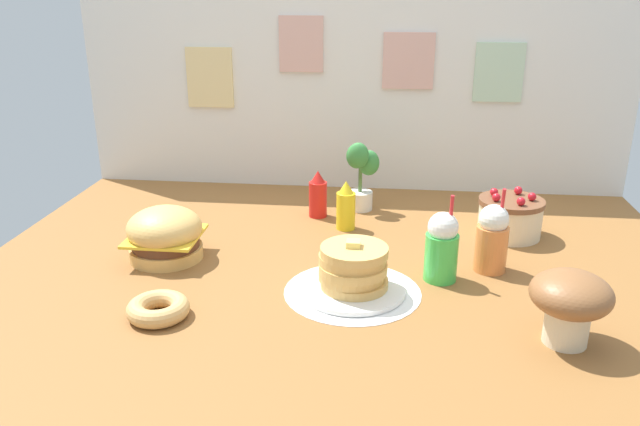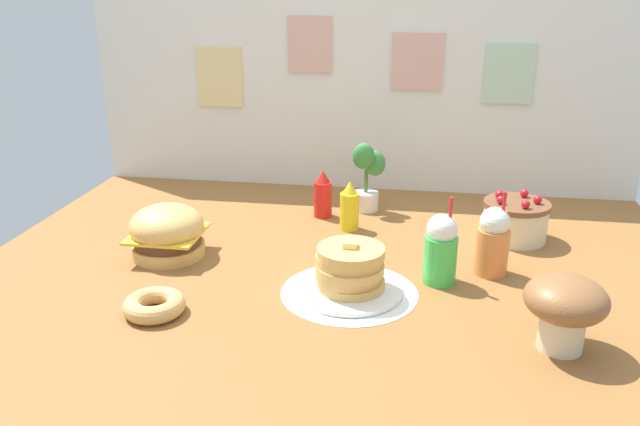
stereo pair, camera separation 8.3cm
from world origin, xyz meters
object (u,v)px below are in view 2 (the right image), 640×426
pancake_stack (350,272)px  layer_cake (515,220)px  mustard_bottle (350,207)px  potted_plant (367,174)px  burger (167,232)px  mushroom_stool (565,306)px  donut_pink_glaze (154,305)px  cream_soda_cup (441,249)px  ketchup_bottle (323,195)px  orange_float_cup (493,241)px

pancake_stack → layer_cake: size_ratio=1.36×
mustard_bottle → potted_plant: (0.04, 0.22, 0.06)m
burger → mushroom_stool: (1.16, -0.39, 0.04)m
layer_cake → mushroom_stool: 0.71m
pancake_stack → mustard_bottle: bearing=96.6°
donut_pink_glaze → pancake_stack: bearing=21.9°
burger → potted_plant: (0.60, 0.54, 0.07)m
cream_soda_cup → mushroom_stool: 0.44m
burger → ketchup_bottle: (0.44, 0.44, 0.00)m
cream_soda_cup → potted_plant: bearing=114.5°
layer_cake → cream_soda_cup: bearing=-124.6°
burger → cream_soda_cup: cream_soda_cup is taller
pancake_stack → cream_soda_cup: (0.26, 0.12, 0.04)m
mustard_bottle → cream_soda_cup: 0.50m
cream_soda_cup → mustard_bottle: bearing=129.2°
donut_pink_glaze → potted_plant: bearing=61.9°
burger → layer_cake: bearing=15.9°
donut_pink_glaze → cream_soda_cup: bearing=22.6°
mustard_bottle → cream_soda_cup: cream_soda_cup is taller
burger → layer_cake: 1.18m
orange_float_cup → potted_plant: 0.67m
layer_cake → orange_float_cup: orange_float_cup is taller
burger → ketchup_bottle: 0.63m
ketchup_bottle → orange_float_cup: 0.72m
pancake_stack → donut_pink_glaze: (-0.51, -0.20, -0.04)m
ketchup_bottle → donut_pink_glaze: (-0.34, -0.82, -0.06)m
burger → layer_cake: size_ratio=1.06×
layer_cake → mushroom_stool: bearing=-88.1°
layer_cake → ketchup_bottle: bearing=170.2°
pancake_stack → mustard_bottle: size_ratio=1.70×
layer_cake → cream_soda_cup: 0.47m
burger → donut_pink_glaze: bearing=-73.9°
mushroom_stool → layer_cake: bearing=91.9°
cream_soda_cup → orange_float_cup: (0.16, 0.08, 0.00)m
layer_cake → orange_float_cup: (-0.11, -0.30, 0.04)m
layer_cake → cream_soda_cup: (-0.26, -0.38, 0.04)m
cream_soda_cup → potted_plant: potted_plant is taller
mustard_bottle → mushroom_stool: bearing=-49.8°
ketchup_bottle → mushroom_stool: 1.10m
ketchup_bottle → potted_plant: 0.20m
mustard_bottle → potted_plant: potted_plant is taller
layer_cake → donut_pink_glaze: (-1.03, -0.70, -0.04)m
cream_soda_cup → mushroom_stool: (0.29, -0.33, 0.01)m
mustard_bottle → orange_float_cup: (0.47, -0.30, 0.02)m
donut_pink_glaze → mushroom_stool: (1.05, -0.01, 0.09)m
cream_soda_cup → layer_cake: bearing=55.4°
cream_soda_cup → donut_pink_glaze: cream_soda_cup is taller
potted_plant → mushroom_stool: (0.56, -0.93, -0.03)m
cream_soda_cup → mushroom_stool: size_ratio=1.36×
mustard_bottle → orange_float_cup: size_ratio=0.67×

